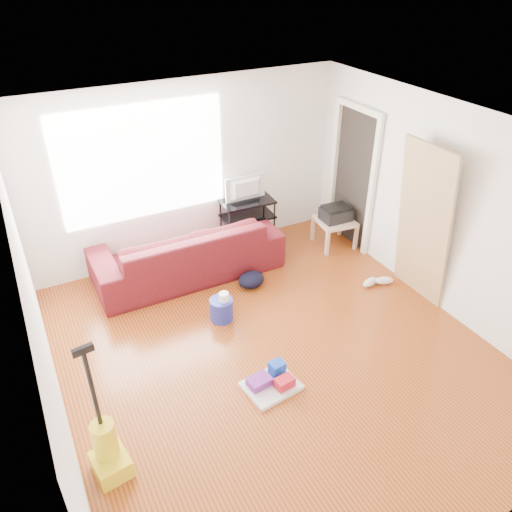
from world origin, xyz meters
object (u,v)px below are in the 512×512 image
cleaning_tray (272,382)px  side_table (335,224)px  vacuum (108,450)px  tv_stand (247,224)px  backpack (251,286)px  bucket (222,319)px  sofa (189,273)px

cleaning_tray → side_table: bearing=43.0°
vacuum → cleaning_tray: bearing=-1.5°
tv_stand → backpack: 1.12m
bucket → cleaning_tray: (0.01, -1.25, 0.06)m
tv_stand → side_table: tv_stand is taller
tv_stand → cleaning_tray: bearing=-108.4°
sofa → bucket: sofa is taller
tv_stand → bucket: size_ratio=2.76×
vacuum → backpack: bearing=30.9°
sofa → cleaning_tray: bearing=89.9°
vacuum → bucket: bearing=32.2°
sofa → tv_stand: 1.16m
sofa → side_table: 2.28m
tv_stand → side_table: size_ratio=1.35×
tv_stand → cleaning_tray: tv_stand is taller
tv_stand → cleaning_tray: (-1.06, -2.64, -0.33)m
cleaning_tray → sofa: bearing=89.9°
side_table → vacuum: (-3.95, -2.28, -0.10)m
tv_stand → backpack: size_ratio=2.12×
sofa → cleaning_tray: sofa is taller
tv_stand → vacuum: bearing=-130.8°
sofa → tv_stand: bearing=-165.6°
side_table → cleaning_tray: bearing=-137.0°
side_table → vacuum: size_ratio=0.42×
cleaning_tray → backpack: 1.80m
vacuum → sofa: bearing=48.3°
backpack → vacuum: bearing=-153.5°
tv_stand → sofa: bearing=-162.2°
side_table → vacuum: bearing=-150.0°
tv_stand → bucket: (-1.06, -1.40, -0.39)m
cleaning_tray → vacuum: (-1.71, -0.20, 0.20)m
sofa → cleaning_tray: size_ratio=4.30×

